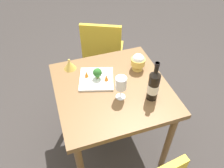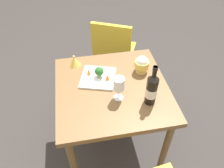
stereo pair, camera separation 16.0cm
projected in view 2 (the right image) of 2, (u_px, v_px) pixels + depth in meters
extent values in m
plane|color=#383330|center=(112.00, 142.00, 2.14)|extent=(8.00, 8.00, 0.00)
cube|color=brown|center=(112.00, 89.00, 1.63)|extent=(0.81, 0.81, 0.04)
cylinder|color=brown|center=(74.00, 165.00, 1.60)|extent=(0.05, 0.05, 0.71)
cylinder|color=brown|center=(165.00, 149.00, 1.69)|extent=(0.05, 0.05, 0.71)
cylinder|color=brown|center=(69.00, 96.00, 2.09)|extent=(0.05, 0.05, 0.71)
cylinder|color=brown|center=(140.00, 86.00, 2.19)|extent=(0.05, 0.05, 0.71)
cube|color=gold|center=(115.00, 50.00, 2.48)|extent=(0.53, 0.53, 0.02)
cube|color=gold|center=(111.00, 43.00, 2.21)|extent=(0.38, 0.21, 0.40)
cylinder|color=black|center=(105.00, 55.00, 2.79)|extent=(0.03, 0.03, 0.43)
cylinder|color=black|center=(132.00, 59.00, 2.72)|extent=(0.03, 0.03, 0.43)
cylinder|color=black|center=(97.00, 72.00, 2.55)|extent=(0.03, 0.03, 0.43)
cylinder|color=black|center=(126.00, 77.00, 2.49)|extent=(0.03, 0.03, 0.43)
cylinder|color=black|center=(151.00, 91.00, 1.45)|extent=(0.07, 0.08, 0.21)
cone|color=black|center=(154.00, 77.00, 1.36)|extent=(0.07, 0.08, 0.03)
cylinder|color=black|center=(155.00, 71.00, 1.33)|extent=(0.03, 0.03, 0.07)
cylinder|color=black|center=(155.00, 68.00, 1.31)|extent=(0.03, 0.03, 0.02)
cylinder|color=silver|center=(151.00, 92.00, 1.45)|extent=(0.08, 0.08, 0.07)
cylinder|color=white|center=(118.00, 98.00, 1.54)|extent=(0.07, 0.07, 0.00)
cylinder|color=white|center=(119.00, 93.00, 1.51)|extent=(0.01, 0.01, 0.08)
cylinder|color=white|center=(119.00, 84.00, 1.45)|extent=(0.08, 0.08, 0.09)
cone|color=gold|center=(141.00, 69.00, 1.73)|extent=(0.08, 0.08, 0.04)
cylinder|color=gold|center=(142.00, 64.00, 1.69)|extent=(0.11, 0.11, 0.05)
sphere|color=white|center=(142.00, 62.00, 1.68)|extent=(0.09, 0.09, 0.09)
cone|color=gold|center=(74.00, 61.00, 1.78)|extent=(0.10, 0.10, 0.07)
sphere|color=gold|center=(74.00, 57.00, 1.75)|extent=(0.02, 0.02, 0.02)
cube|color=white|center=(98.00, 78.00, 1.68)|extent=(0.31, 0.31, 0.02)
cylinder|color=#729E4C|center=(99.00, 75.00, 1.67)|extent=(0.03, 0.03, 0.03)
sphere|color=#2D6B28|center=(99.00, 71.00, 1.64)|extent=(0.07, 0.07, 0.07)
cone|color=orange|center=(89.00, 72.00, 1.68)|extent=(0.03, 0.03, 0.05)
cone|color=orange|center=(107.00, 77.00, 1.63)|extent=(0.03, 0.03, 0.05)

